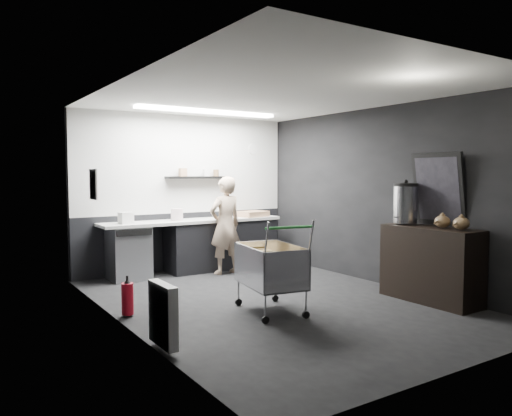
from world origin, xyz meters
TOP-DOWN VIEW (x-y plane):
  - floor at (0.00, 0.00)m, footprint 5.50×5.50m
  - ceiling at (0.00, 0.00)m, footprint 5.50×5.50m
  - wall_back at (0.00, 2.75)m, footprint 5.50×0.00m
  - wall_front at (0.00, -2.75)m, footprint 5.50×0.00m
  - wall_left at (-2.00, 0.00)m, footprint 0.00×5.50m
  - wall_right at (2.00, 0.00)m, footprint 0.00×5.50m
  - kitchen_wall_panel at (0.00, 2.73)m, footprint 3.95×0.02m
  - dado_panel at (0.00, 2.73)m, footprint 3.95×0.02m
  - floating_shelf at (0.20, 2.62)m, footprint 1.20×0.22m
  - wall_clock at (1.40, 2.72)m, footprint 0.20×0.03m
  - poster at (-1.98, 1.30)m, footprint 0.02×0.30m
  - poster_red_band at (-1.98, 1.30)m, footprint 0.02×0.22m
  - radiator at (-1.94, -0.90)m, footprint 0.10×0.50m
  - ceiling_strip at (0.00, 1.85)m, footprint 2.40×0.20m
  - prep_counter at (0.14, 2.42)m, footprint 3.20×0.61m
  - person at (0.37, 1.97)m, footprint 0.63×0.44m
  - shopping_cart at (-0.32, -0.36)m, footprint 0.76×1.10m
  - sideboard at (1.75, -1.07)m, footprint 0.56×1.32m
  - fire_extinguisher at (-1.85, 0.40)m, footprint 0.14×0.14m
  - cardboard_box at (1.17, 2.37)m, footprint 0.55×0.45m
  - pink_tub at (-0.31, 2.42)m, footprint 0.20×0.20m
  - white_container at (-1.20, 2.37)m, footprint 0.22×0.19m

SIDE VIEW (x-z plane):
  - floor at x=0.00m, z-range 0.00..0.00m
  - fire_extinguisher at x=-1.85m, z-range -0.01..0.46m
  - radiator at x=-1.94m, z-range 0.05..0.65m
  - prep_counter at x=0.14m, z-range 0.01..0.91m
  - dado_panel at x=0.00m, z-range 0.00..1.00m
  - shopping_cart at x=-0.32m, z-range -0.02..1.08m
  - sideboard at x=1.75m, z-range -0.36..1.61m
  - person at x=0.37m, z-range 0.00..1.64m
  - cardboard_box at x=1.17m, z-range 0.90..1.00m
  - white_container at x=-1.20m, z-range 0.90..1.08m
  - pink_tub at x=-0.31m, z-range 0.90..1.10m
  - wall_back at x=0.00m, z-range -1.40..4.10m
  - wall_front at x=0.00m, z-range -1.40..4.10m
  - wall_left at x=-2.00m, z-range -1.40..4.10m
  - wall_right at x=2.00m, z-range -1.40..4.10m
  - poster at x=-1.98m, z-range 1.35..1.75m
  - floating_shelf at x=0.20m, z-range 1.60..1.64m
  - poster_red_band at x=-1.98m, z-range 1.57..1.67m
  - kitchen_wall_panel at x=0.00m, z-range 1.00..2.70m
  - wall_clock at x=1.40m, z-range 2.05..2.25m
  - ceiling_strip at x=0.00m, z-range 2.65..2.69m
  - ceiling at x=0.00m, z-range 2.70..2.70m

